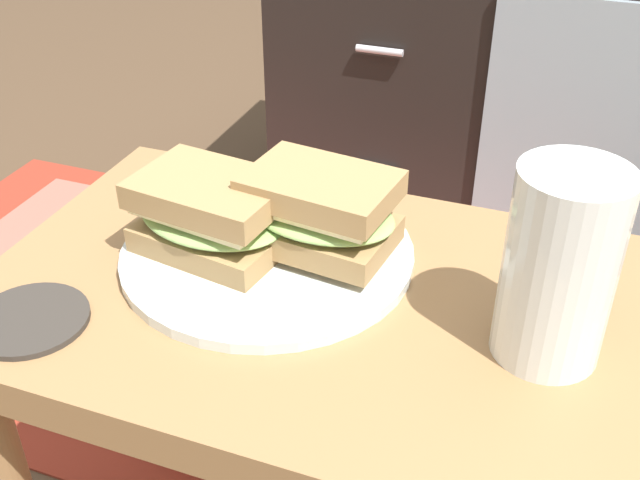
{
  "coord_description": "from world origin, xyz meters",
  "views": [
    {
      "loc": [
        0.18,
        -0.48,
        0.84
      ],
      "look_at": [
        0.0,
        0.0,
        0.51
      ],
      "focal_mm": 43.4,
      "sensor_mm": 36.0,
      "label": 1
    }
  ],
  "objects_px": {
    "sandwich_back": "(321,211)",
    "beer_glass": "(558,272)",
    "tv_cabinet": "(548,89)",
    "coaster": "(30,320)",
    "plate": "(268,253)",
    "sandwich_front": "(212,214)"
  },
  "relations": [
    {
      "from": "sandwich_front",
      "to": "coaster",
      "type": "height_order",
      "value": "sandwich_front"
    },
    {
      "from": "sandwich_front",
      "to": "coaster",
      "type": "distance_m",
      "value": 0.17
    },
    {
      "from": "plate",
      "to": "sandwich_front",
      "type": "distance_m",
      "value": 0.06
    },
    {
      "from": "sandwich_back",
      "to": "beer_glass",
      "type": "distance_m",
      "value": 0.2
    },
    {
      "from": "plate",
      "to": "beer_glass",
      "type": "bearing_deg",
      "value": -9.15
    },
    {
      "from": "sandwich_front",
      "to": "beer_glass",
      "type": "distance_m",
      "value": 0.29
    },
    {
      "from": "plate",
      "to": "sandwich_back",
      "type": "xyz_separation_m",
      "value": [
        0.04,
        0.01,
        0.05
      ]
    },
    {
      "from": "plate",
      "to": "sandwich_back",
      "type": "height_order",
      "value": "sandwich_back"
    },
    {
      "from": "coaster",
      "to": "plate",
      "type": "bearing_deg",
      "value": 46.57
    },
    {
      "from": "plate",
      "to": "sandwich_back",
      "type": "relative_size",
      "value": 1.82
    },
    {
      "from": "tv_cabinet",
      "to": "sandwich_back",
      "type": "height_order",
      "value": "tv_cabinet"
    },
    {
      "from": "tv_cabinet",
      "to": "beer_glass",
      "type": "height_order",
      "value": "beer_glass"
    },
    {
      "from": "tv_cabinet",
      "to": "beer_glass",
      "type": "relative_size",
      "value": 6.44
    },
    {
      "from": "beer_glass",
      "to": "coaster",
      "type": "height_order",
      "value": "beer_glass"
    },
    {
      "from": "tv_cabinet",
      "to": "sandwich_front",
      "type": "height_order",
      "value": "tv_cabinet"
    },
    {
      "from": "sandwich_front",
      "to": "coaster",
      "type": "relative_size",
      "value": 1.6
    },
    {
      "from": "sandwich_back",
      "to": "beer_glass",
      "type": "xyz_separation_m",
      "value": [
        0.2,
        -0.05,
        0.02
      ]
    },
    {
      "from": "tv_cabinet",
      "to": "coaster",
      "type": "distance_m",
      "value": 1.12
    },
    {
      "from": "sandwich_back",
      "to": "beer_glass",
      "type": "bearing_deg",
      "value": -14.79
    },
    {
      "from": "beer_glass",
      "to": "tv_cabinet",
      "type": "bearing_deg",
      "value": 94.62
    },
    {
      "from": "tv_cabinet",
      "to": "plate",
      "type": "height_order",
      "value": "tv_cabinet"
    },
    {
      "from": "tv_cabinet",
      "to": "sandwich_back",
      "type": "xyz_separation_m",
      "value": [
        -0.12,
        -0.91,
        0.22
      ]
    }
  ]
}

